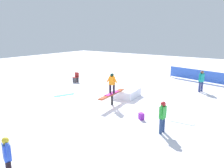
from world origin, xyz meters
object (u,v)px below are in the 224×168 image
Objects in this scene: main_rider_on_rail at (112,84)px; folding_chair at (76,78)px; bystander_green at (163,115)px; bystander_blue at (7,156)px; rail_feature at (112,95)px; loose_snowboard_cyan at (64,95)px; backpack_on_snow at (141,116)px; bystander_teal at (201,80)px; loose_snowboard_white at (181,122)px.

main_rider_on_rail reaches higher than folding_chair.
bystander_blue is at bearing -22.21° from bystander_green.
loose_snowboard_cyan is at bearing -91.63° from rail_feature.
bystander_blue is at bearing -119.42° from loose_snowboard_cyan.
loose_snowboard_cyan is (-7.37, -5.54, -0.77)m from bystander_blue.
main_rider_on_rail is at bearing -33.33° from folding_chair.
backpack_on_snow is at bearing -73.07° from loose_snowboard_cyan.
bystander_green is 1.00× the size of loose_snowboard_cyan.
bystander_teal is at bearing 11.15° from folding_chair.
rail_feature is at bearing -112.60° from bystander_green.
bystander_teal is at bearing 119.35° from backpack_on_snow.
bystander_blue reaches higher than loose_snowboard_cyan.
bystander_green is at bearing -32.25° from folding_chair.
loose_snowboard_cyan is at bearing 152.85° from bystander_teal.
loose_snowboard_white is 11.42m from folding_chair.
main_rider_on_rail reaches higher than backpack_on_snow.
bystander_teal is (-8.29, -0.35, 0.09)m from bystander_green.
loose_snowboard_cyan is (0.26, -4.04, -0.62)m from rail_feature.
bystander_blue is at bearing -61.60° from backpack_on_snow.
backpack_on_snow is (1.05, 2.61, -0.46)m from rail_feature.
bystander_teal is at bearing -175.44° from bystander_green.
loose_snowboard_white is (-0.01, 8.50, 0.00)m from loose_snowboard_cyan.
bystander_green reaches higher than rail_feature.
backpack_on_snow is (0.79, 6.65, 0.16)m from loose_snowboard_cyan.
bystander_blue is (5.75, -2.60, -0.05)m from bystander_green.
bystander_green is at bearing 59.95° from rail_feature.
rail_feature is at bearing -33.33° from folding_chair.
rail_feature is 4.52m from loose_snowboard_white.
bystander_green reaches higher than loose_snowboard_cyan.
folding_chair is at bearing -120.66° from main_rider_on_rail.
main_rider_on_rail is 7.80m from bystander_blue.
rail_feature is 8.05× the size of backpack_on_snow.
bystander_green reaches higher than backpack_on_snow.
main_rider_on_rail is 0.96× the size of bystander_blue.
bystander_green is at bearing 8.43° from backpack_on_snow.
bystander_teal reaches higher than bystander_blue.
loose_snowboard_cyan is 6.70m from backpack_on_snow.
bystander_blue is at bearing 64.41° from loose_snowboard_white.
bystander_teal reaches higher than rail_feature.
loose_snowboard_cyan is 4.34× the size of backpack_on_snow.
bystander_teal is 14.22m from bystander_blue.
folding_chair is (-3.58, -2.33, 0.40)m from loose_snowboard_cyan.
bystander_green is 8.30m from bystander_teal.
bystander_blue is 6.71m from backpack_on_snow.
backpack_on_snow is at bearing 65.08° from main_rider_on_rail.
bystander_teal is (-6.41, 3.75, -0.45)m from main_rider_on_rail.
loose_snowboard_cyan is at bearing -3.62° from loose_snowboard_white.
loose_snowboard_white is at bearing 83.71° from main_rider_on_rail.
rail_feature is 1.85× the size of bystander_green.
rail_feature is at bearing 171.95° from bystander_teal.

